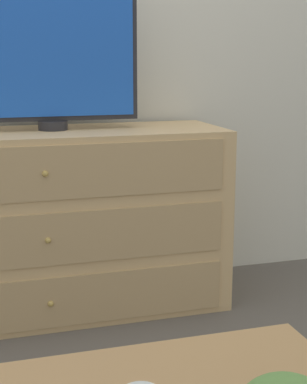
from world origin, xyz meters
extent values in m
plane|color=#56514C|center=(0.00, 0.00, 0.00)|extent=(12.00, 12.00, 0.00)
cube|color=silver|center=(0.00, 0.03, 1.30)|extent=(12.00, 0.05, 2.60)
cube|color=tan|center=(0.07, -0.27, 0.40)|extent=(1.58, 0.49, 0.79)
cube|color=tan|center=(0.07, -0.52, 0.13)|extent=(1.46, 0.01, 0.21)
sphere|color=tan|center=(0.07, -0.53, 0.13)|extent=(0.02, 0.02, 0.02)
cube|color=tan|center=(0.07, -0.52, 0.40)|extent=(1.46, 0.01, 0.21)
sphere|color=tan|center=(0.07, -0.53, 0.40)|extent=(0.02, 0.02, 0.02)
cube|color=tan|center=(0.07, -0.52, 0.66)|extent=(1.46, 0.01, 0.21)
sphere|color=tan|center=(0.07, -0.53, 0.66)|extent=(0.02, 0.02, 0.02)
cylinder|color=#232328|center=(0.13, -0.24, 0.81)|extent=(0.12, 0.12, 0.04)
cube|color=#232328|center=(0.13, -0.24, 1.09)|extent=(0.73, 0.04, 0.52)
cube|color=blue|center=(0.13, -0.26, 1.09)|extent=(0.69, 0.01, 0.48)
camera|label=1|loc=(-0.16, -2.74, 1.09)|focal=55.00mm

